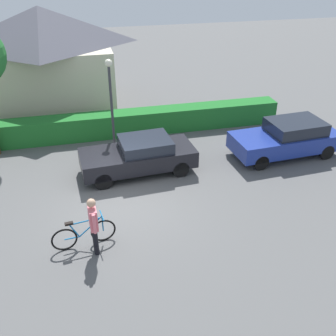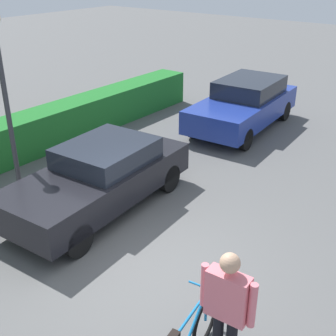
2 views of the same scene
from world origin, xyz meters
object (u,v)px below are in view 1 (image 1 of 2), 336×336
at_px(parked_car_far, 287,138).
at_px(person_rider, 93,222).
at_px(bicycle, 84,234).
at_px(street_lamp, 111,94).
at_px(parked_car_near, 139,155).

bearing_deg(parked_car_far, person_rider, -152.68).
bearing_deg(parked_car_far, bicycle, -155.56).
xyz_separation_m(bicycle, person_rider, (0.28, -0.35, 0.63)).
bearing_deg(street_lamp, person_rider, -101.74).
bearing_deg(street_lamp, bicycle, -105.36).
height_order(parked_car_near, parked_car_far, parked_car_far).
bearing_deg(parked_car_near, bicycle, -120.89).
distance_m(parked_car_near, parked_car_far, 5.78).
distance_m(parked_car_near, person_rider, 4.39).
relative_size(parked_car_far, person_rider, 2.47).
bearing_deg(parked_car_far, street_lamp, 165.27).
height_order(parked_car_near, bicycle, parked_car_near).
xyz_separation_m(parked_car_near, bicycle, (-2.16, -3.61, -0.29)).
relative_size(parked_car_far, street_lamp, 1.14).
xyz_separation_m(parked_car_near, parked_car_far, (5.78, 0.00, 0.04)).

